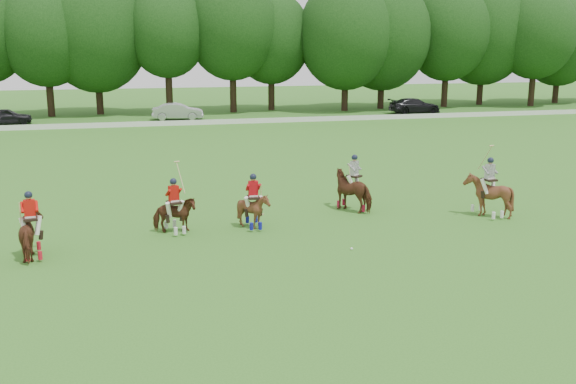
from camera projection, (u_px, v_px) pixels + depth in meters
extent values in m
plane|color=#316A1E|center=(275.00, 265.00, 20.76)|extent=(180.00, 180.00, 0.00)
cylinder|color=black|center=(50.00, 93.00, 63.30)|extent=(0.70, 0.70, 4.64)
ellipsoid|color=black|center=(45.00, 34.00, 62.04)|extent=(8.80, 8.80, 10.13)
cylinder|color=black|center=(99.00, 93.00, 65.41)|extent=(0.70, 0.70, 4.31)
ellipsoid|color=black|center=(95.00, 31.00, 64.04)|extent=(10.67, 10.67, 12.27)
cylinder|color=black|center=(169.00, 88.00, 65.53)|extent=(0.70, 0.70, 5.24)
ellipsoid|color=black|center=(167.00, 32.00, 64.27)|extent=(8.06, 8.06, 9.26)
cylinder|color=black|center=(233.00, 87.00, 67.35)|extent=(0.70, 0.70, 5.19)
ellipsoid|color=black|center=(232.00, 27.00, 65.98)|extent=(9.50, 9.50, 10.92)
cylinder|color=black|center=(271.00, 89.00, 69.79)|extent=(0.70, 0.70, 4.48)
ellipsoid|color=black|center=(271.00, 38.00, 68.57)|extent=(8.60, 8.60, 9.89)
cylinder|color=black|center=(345.00, 91.00, 68.96)|extent=(0.70, 0.70, 4.21)
ellipsoid|color=black|center=(346.00, 35.00, 67.63)|extent=(10.11, 10.11, 11.63)
cylinder|color=black|center=(381.00, 90.00, 71.36)|extent=(0.70, 0.70, 4.07)
ellipsoid|color=black|center=(383.00, 35.00, 70.03)|extent=(10.46, 10.46, 12.03)
cylinder|color=black|center=(445.00, 86.00, 73.36)|extent=(0.70, 0.70, 4.79)
ellipsoid|color=black|center=(448.00, 32.00, 72.03)|extent=(9.47, 9.47, 10.89)
cylinder|color=black|center=(480.00, 86.00, 76.16)|extent=(0.70, 0.70, 4.44)
ellipsoid|color=black|center=(484.00, 31.00, 74.75)|extent=(10.84, 10.84, 12.47)
cylinder|color=black|center=(532.00, 85.00, 74.26)|extent=(0.70, 0.70, 4.86)
ellipsoid|color=black|center=(536.00, 34.00, 72.96)|extent=(8.94, 8.94, 10.28)
cylinder|color=black|center=(556.00, 87.00, 78.48)|extent=(0.70, 0.70, 3.90)
ellipsoid|color=black|center=(560.00, 41.00, 77.27)|extent=(9.29, 9.29, 10.68)
cube|color=white|center=(178.00, 123.00, 56.63)|extent=(120.00, 0.10, 0.44)
imported|color=black|center=(6.00, 116.00, 57.23)|extent=(4.51, 2.39, 1.46)
imported|color=#ABABB1|center=(178.00, 111.00, 60.83)|extent=(4.94, 2.23, 1.57)
imported|color=black|center=(415.00, 106.00, 66.64)|extent=(5.40, 2.24, 1.56)
imported|color=#532916|center=(32.00, 235.00, 21.31)|extent=(1.11, 1.95, 1.55)
cube|color=black|center=(30.00, 219.00, 21.18)|extent=(0.52, 0.62, 0.08)
cylinder|color=tan|center=(21.00, 222.00, 21.09)|extent=(0.06, 0.21, 1.29)
imported|color=#532916|center=(175.00, 215.00, 24.13)|extent=(1.64, 1.50, 1.37)
cube|color=black|center=(174.00, 202.00, 24.01)|extent=(0.58, 0.66, 0.08)
cylinder|color=tan|center=(181.00, 178.00, 23.96)|extent=(0.25, 0.75, 1.08)
imported|color=#532916|center=(254.00, 210.00, 24.77)|extent=(1.19, 1.33, 1.42)
cube|color=black|center=(253.00, 197.00, 24.65)|extent=(0.46, 0.58, 0.08)
cylinder|color=tan|center=(261.00, 199.00, 24.73)|extent=(0.04, 0.21, 1.29)
imported|color=#532916|center=(354.00, 191.00, 27.45)|extent=(1.98, 2.19, 1.73)
cube|color=black|center=(354.00, 176.00, 27.31)|extent=(0.69, 0.71, 0.08)
cylinder|color=tan|center=(350.00, 179.00, 27.10)|extent=(0.15, 0.19, 1.29)
imported|color=#532916|center=(488.00, 195.00, 26.44)|extent=(1.68, 1.83, 1.79)
cube|color=black|center=(489.00, 180.00, 26.29)|extent=(0.52, 0.62, 0.08)
cylinder|color=tan|center=(485.00, 158.00, 25.97)|extent=(0.15, 0.77, 1.08)
sphere|color=white|center=(352.00, 249.00, 22.25)|extent=(0.09, 0.09, 0.09)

